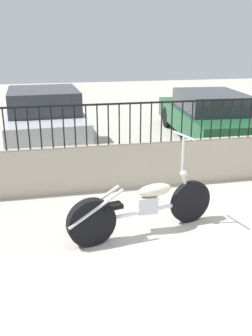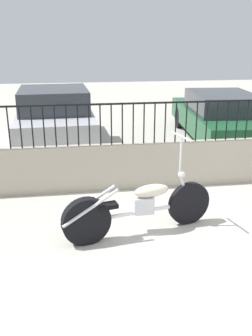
% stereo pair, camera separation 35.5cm
% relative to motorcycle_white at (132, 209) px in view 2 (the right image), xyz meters
% --- Properties ---
extents(ground_plane, '(40.00, 40.00, 0.00)m').
position_rel_motorcycle_white_xyz_m(ground_plane, '(0.98, -0.82, -0.40)').
color(ground_plane, '#B7B2A5').
extents(low_wall, '(9.35, 0.18, 0.85)m').
position_rel_motorcycle_white_xyz_m(low_wall, '(0.98, 1.74, 0.03)').
color(low_wall, '#B2A893').
rests_on(low_wall, ground_plane).
extents(fence_railing, '(9.35, 0.04, 0.75)m').
position_rel_motorcycle_white_xyz_m(fence_railing, '(0.98, 1.74, 0.96)').
color(fence_railing, black).
rests_on(fence_railing, low_wall).
extents(motorcycle_white, '(2.23, 0.74, 1.39)m').
position_rel_motorcycle_white_xyz_m(motorcycle_white, '(0.00, 0.00, 0.00)').
color(motorcycle_white, black).
rests_on(motorcycle_white, ground_plane).
extents(car_silver, '(1.99, 4.13, 1.48)m').
position_rel_motorcycle_white_xyz_m(car_silver, '(-1.20, 4.91, 0.34)').
color(car_silver, black).
rests_on(car_silver, ground_plane).
extents(car_green, '(2.12, 4.72, 1.29)m').
position_rel_motorcycle_white_xyz_m(car_green, '(3.20, 4.85, 0.26)').
color(car_green, black).
rests_on(car_green, ground_plane).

